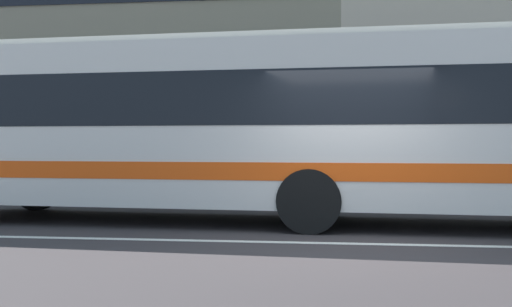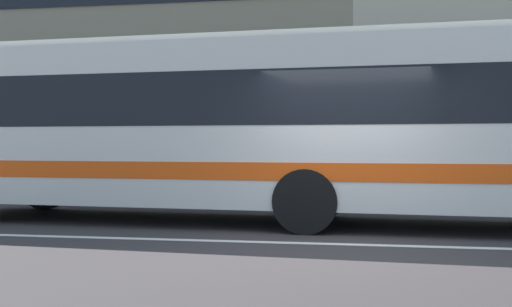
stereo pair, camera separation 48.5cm
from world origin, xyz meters
The scene contains 4 objects.
ground_plane centered at (0.00, 0.00, 0.00)m, with size 160.00×160.00×0.00m, color #363031.
lane_centre_line centered at (0.00, 0.00, 0.00)m, with size 60.00×0.16×0.01m, color silver.
apartment_block_left centered at (-11.60, 15.78, 6.00)m, with size 23.22×11.64×12.00m.
transit_bus centered at (-1.27, 2.07, 1.75)m, with size 12.42×3.28×3.16m.
Camera 1 is at (-0.21, -8.60, 1.39)m, focal length 43.32 mm.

